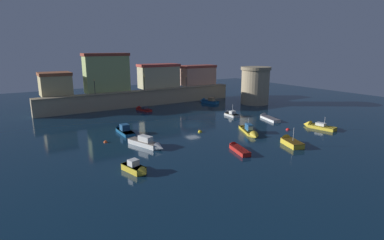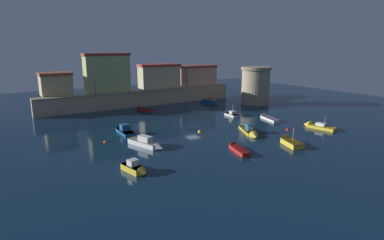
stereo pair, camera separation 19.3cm
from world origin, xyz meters
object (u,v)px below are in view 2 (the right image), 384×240
object	(u,v)px
mooring_buoy_0	(200,132)
quay_lamp_2	(187,80)
moored_boat_4	(289,142)
moored_boat_10	(250,132)
quay_lamp_1	(145,81)
moored_boat_7	(267,117)
fortress_tower	(256,85)
moored_boat_1	(208,101)
mooring_buoy_1	(105,142)
moored_boat_5	(316,126)
moored_boat_0	(230,114)
moored_boat_9	(237,148)
moored_boat_3	(123,130)
moored_boat_2	(142,109)
quay_lamp_0	(95,84)
moored_boat_6	(136,169)
moored_boat_8	(147,143)
mooring_buoy_2	(288,130)

from	to	relation	value
mooring_buoy_0	quay_lamp_2	bearing A→B (deg)	63.29
moored_boat_4	moored_boat_10	distance (m)	7.69
quay_lamp_1	moored_boat_10	distance (m)	35.41
quay_lamp_1	moored_boat_7	size ratio (longest dim) A/B	0.54
fortress_tower	moored_boat_1	bearing A→B (deg)	142.99
quay_lamp_1	mooring_buoy_1	size ratio (longest dim) A/B	6.01
moored_boat_4	moored_boat_5	bearing A→B (deg)	-52.35
moored_boat_0	moored_boat_9	bearing A→B (deg)	144.95
moored_boat_3	moored_boat_9	world-z (taller)	moored_boat_3
moored_boat_2	mooring_buoy_0	xyz separation A→B (m)	(1.14, -23.51, -0.34)
moored_boat_4	moored_boat_10	size ratio (longest dim) A/B	0.71
mooring_buoy_1	moored_boat_4	bearing A→B (deg)	-33.82
fortress_tower	moored_boat_10	distance (m)	30.48
fortress_tower	moored_boat_7	distance (m)	18.38
fortress_tower	moored_boat_5	size ratio (longest dim) A/B	1.55
quay_lamp_0	moored_boat_6	size ratio (longest dim) A/B	0.78
fortress_tower	moored_boat_10	size ratio (longest dim) A/B	1.32
moored_boat_0	moored_boat_10	bearing A→B (deg)	156.16
quay_lamp_0	quay_lamp_2	distance (m)	25.07
moored_boat_1	moored_boat_7	distance (m)	22.09
moored_boat_10	quay_lamp_1	bearing A→B (deg)	-147.85
moored_boat_1	moored_boat_10	bearing A→B (deg)	136.30
moored_boat_7	moored_boat_8	xyz separation A→B (m)	(-29.13, -3.91, 0.27)
moored_boat_1	moored_boat_2	world-z (taller)	moored_boat_1
quay_lamp_1	mooring_buoy_0	world-z (taller)	quay_lamp_1
quay_lamp_1	mooring_buoy_2	bearing A→B (deg)	-71.22
moored_boat_8	moored_boat_1	bearing A→B (deg)	112.63
moored_boat_1	moored_boat_4	xyz separation A→B (m)	(-10.09, -36.53, -0.08)
moored_boat_5	moored_boat_7	distance (m)	10.58
moored_boat_6	moored_boat_2	bearing A→B (deg)	141.97
fortress_tower	moored_boat_7	world-z (taller)	fortress_tower
moored_boat_2	moored_boat_4	xyz separation A→B (m)	(9.10, -36.70, 0.10)
moored_boat_2	moored_boat_9	size ratio (longest dim) A/B	0.97
moored_boat_8	mooring_buoy_0	size ratio (longest dim) A/B	9.79
fortress_tower	moored_boat_3	size ratio (longest dim) A/B	1.49
quay_lamp_0	moored_boat_5	world-z (taller)	quay_lamp_0
moored_boat_1	moored_boat_9	size ratio (longest dim) A/B	1.01
mooring_buoy_0	moored_boat_6	bearing A→B (deg)	-146.35
moored_boat_1	mooring_buoy_2	xyz separation A→B (m)	(-3.62, -30.65, -0.52)
quay_lamp_0	quay_lamp_2	bearing A→B (deg)	-0.00
quay_lamp_2	mooring_buoy_0	world-z (taller)	quay_lamp_2
quay_lamp_0	moored_boat_2	world-z (taller)	quay_lamp_0
moored_boat_6	moored_boat_9	xyz separation A→B (m)	(15.63, -0.13, -0.18)
moored_boat_0	moored_boat_8	distance (m)	26.57
moored_boat_0	moored_boat_8	bearing A→B (deg)	114.60
moored_boat_3	moored_boat_6	distance (m)	18.71
quay_lamp_2	moored_boat_8	distance (m)	41.25
moored_boat_3	moored_boat_8	xyz separation A→B (m)	(0.35, -9.76, 0.09)
mooring_buoy_2	moored_boat_7	bearing A→B (deg)	68.37
moored_boat_7	mooring_buoy_2	distance (m)	9.21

